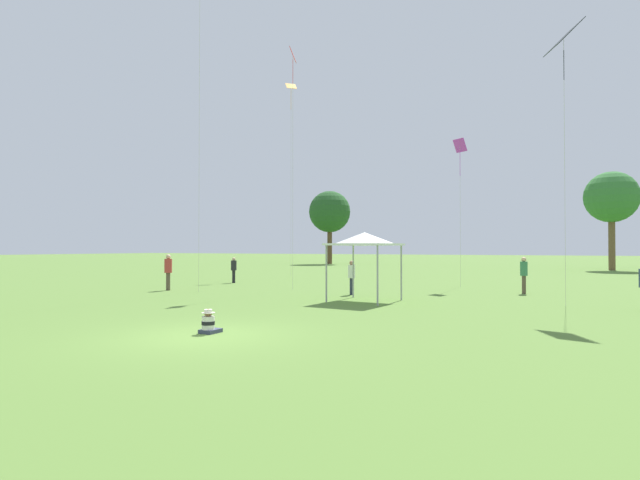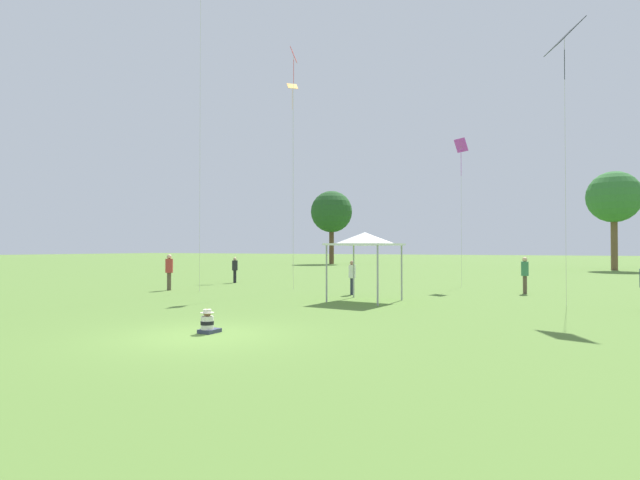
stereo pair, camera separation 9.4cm
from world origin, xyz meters
name	(u,v)px [view 1 (the left image)]	position (x,y,z in m)	size (l,w,h in m)	color
ground_plane	(204,336)	(0.00, 0.00, 0.00)	(300.00, 300.00, 0.00)	#567A33
seated_toddler	(209,323)	(-0.13, 0.37, 0.26)	(0.43, 0.52, 0.63)	#383D56
person_standing_0	(352,274)	(-0.84, 11.74, 0.95)	(0.41, 0.41, 1.59)	#282D42
person_standing_1	(524,272)	(6.40, 15.86, 1.06)	(0.41, 0.41, 1.76)	brown
person_standing_3	(168,269)	(-10.28, 9.80, 1.11)	(0.50, 0.50, 1.86)	brown
person_standing_4	(234,268)	(-10.48, 15.79, 0.95)	(0.49, 0.49, 1.60)	black
canopy_tent	(364,239)	(0.72, 9.34, 2.55)	(2.80, 2.80, 2.84)	white
kite_0	(564,42)	(8.17, 11.05, 10.03)	(1.49, 1.68, 10.70)	#1E2328
kite_1	(293,70)	(-4.76, 13.11, 11.68)	(0.50, 0.77, 12.81)	red
kite_2	(460,151)	(2.88, 18.85, 7.68)	(0.85, 0.71, 8.37)	#B738C6
kite_4	(291,98)	(-10.88, 23.81, 13.91)	(1.00, 0.98, 15.10)	orange
distant_tree_0	(611,198)	(12.42, 46.54, 7.13)	(5.01, 5.01, 9.71)	brown
distant_tree_2	(330,212)	(-20.52, 51.77, 7.09)	(5.66, 5.66, 9.97)	brown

